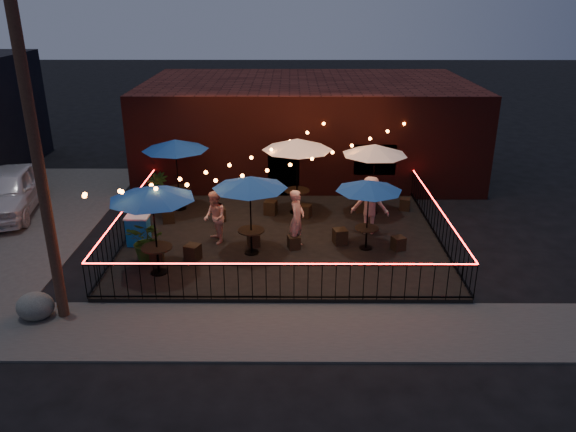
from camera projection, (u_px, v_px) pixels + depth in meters
name	position (u px, v px, depth m)	size (l,w,h in m)	color
ground	(281.00, 269.00, 16.44)	(110.00, 110.00, 0.00)	black
patio	(282.00, 239.00, 18.27)	(10.00, 8.00, 0.15)	black
sidewalk	(279.00, 331.00, 13.42)	(18.00, 2.50, 0.05)	#3D3B38
brick_building	(307.00, 126.00, 24.98)	(14.00, 8.00, 4.00)	black
utility_pole	(38.00, 163.00, 12.57)	(0.26, 0.26, 8.00)	#3B2418
fence_front	(280.00, 282.00, 14.34)	(10.00, 0.04, 1.04)	black
fence_left	(127.00, 222.00, 18.07)	(0.04, 8.00, 1.04)	black
fence_right	(437.00, 223.00, 18.03)	(0.04, 8.00, 1.04)	black
festoon_lights	(249.00, 170.00, 17.09)	(10.02, 8.72, 1.32)	orange
cafe_table_0	(152.00, 194.00, 15.03)	(2.64, 2.64, 2.60)	black
cafe_table_1	(175.00, 146.00, 19.74)	(2.80, 2.80, 2.60)	black
cafe_table_2	(250.00, 183.00, 16.30)	(2.27, 2.27, 2.45)	black
cafe_table_3	(297.00, 145.00, 19.38)	(2.54, 2.54, 2.72)	black
cafe_table_4	(369.00, 186.00, 16.70)	(2.14, 2.14, 2.22)	black
cafe_table_5	(375.00, 150.00, 19.42)	(2.96, 2.96, 2.53)	black
bistro_chair_0	(157.00, 256.00, 16.41)	(0.37, 0.37, 0.44)	black
bistro_chair_1	(193.00, 252.00, 16.61)	(0.40, 0.40, 0.48)	black
bistro_chair_2	(168.00, 216.00, 19.34)	(0.40, 0.40, 0.48)	black
bistro_chair_3	(220.00, 214.00, 19.46)	(0.39, 0.39, 0.46)	black
bistro_chair_4	(253.00, 240.00, 17.51)	(0.35, 0.35, 0.41)	black
bistro_chair_5	(294.00, 242.00, 17.35)	(0.35, 0.35, 0.42)	black
bistro_chair_6	(271.00, 207.00, 20.05)	(0.42, 0.42, 0.49)	black
bistro_chair_7	(305.00, 211.00, 19.77)	(0.38, 0.38, 0.45)	black
bistro_chair_8	(340.00, 236.00, 17.69)	(0.41, 0.41, 0.48)	black
bistro_chair_9	(398.00, 243.00, 17.28)	(0.36, 0.36, 0.42)	black
bistro_chair_10	(361.00, 206.00, 20.28)	(0.34, 0.34, 0.40)	black
bistro_chair_11	(405.00, 204.00, 20.45)	(0.37, 0.37, 0.43)	black
patron_a	(297.00, 219.00, 17.23)	(0.68, 0.44, 1.86)	tan
patron_b	(215.00, 217.00, 17.57)	(0.82, 0.64, 1.69)	#CDAD89
patron_c	(370.00, 205.00, 18.23)	(1.25, 0.72, 1.93)	beige
potted_shrub_a	(149.00, 241.00, 16.41)	(1.16, 1.01, 1.29)	#143A0E
potted_shrub_b	(141.00, 214.00, 18.19)	(0.80, 0.64, 1.45)	#0F360F
potted_shrub_c	(158.00, 192.00, 20.23)	(0.78, 0.78, 1.40)	#14370D
cooler	(138.00, 230.00, 17.53)	(0.73, 0.53, 0.95)	blue
boulder	(35.00, 306.00, 13.82)	(0.91, 0.77, 0.71)	#4D4D48
car_white	(8.00, 191.00, 20.37)	(1.97, 4.89, 1.67)	silver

